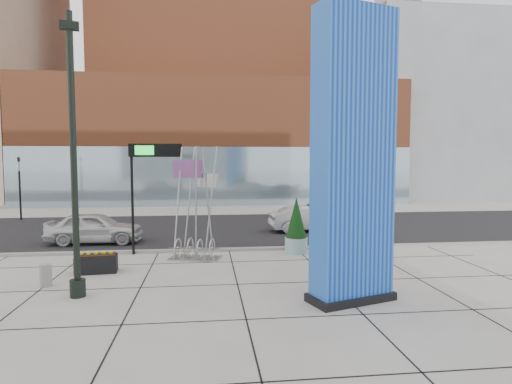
{
  "coord_description": "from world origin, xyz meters",
  "views": [
    {
      "loc": [
        0.05,
        -14.24,
        3.96
      ],
      "look_at": [
        1.94,
        2.0,
        2.7
      ],
      "focal_mm": 30.0,
      "sensor_mm": 36.0,
      "label": 1
    }
  ],
  "objects": [
    {
      "name": "traffic_signal",
      "position": [
        -12.0,
        15.0,
        2.3
      ],
      "size": [
        0.15,
        0.18,
        4.1
      ],
      "color": "black",
      "rests_on": "ground"
    },
    {
      "name": "round_planter_west",
      "position": [
        3.8,
        3.29,
        1.13
      ],
      "size": [
        0.95,
        0.95,
        2.38
      ],
      "color": "#8ABAB2",
      "rests_on": "ground"
    },
    {
      "name": "box_planter_north",
      "position": [
        -3.8,
        1.0,
        0.35
      ],
      "size": [
        1.46,
        0.85,
        0.76
      ],
      "rotation": [
        0.0,
        0.0,
        0.11
      ],
      "color": "black",
      "rests_on": "ground"
    },
    {
      "name": "street_asphalt",
      "position": [
        0.0,
        10.0,
        0.01
      ],
      "size": [
        80.0,
        12.0,
        0.02
      ],
      "primitive_type": "cube",
      "color": "black",
      "rests_on": "ground"
    },
    {
      "name": "overhead_street_sign",
      "position": [
        -2.22,
        3.8,
        3.94
      ],
      "size": [
        2.17,
        0.25,
        4.59
      ],
      "rotation": [
        0.0,
        0.0,
        0.02
      ],
      "color": "black",
      "rests_on": "ground"
    },
    {
      "name": "tower_podium",
      "position": [
        1.0,
        27.0,
        5.5
      ],
      "size": [
        34.0,
        10.0,
        11.0
      ],
      "primitive_type": "cube",
      "color": "#984C2C",
      "rests_on": "ground"
    },
    {
      "name": "public_art_sculpture",
      "position": [
        -0.41,
        2.68,
        1.17
      ],
      "size": [
        2.16,
        1.47,
        4.47
      ],
      "rotation": [
        0.0,
        0.0,
        -0.27
      ],
      "color": "#A5A8A9",
      "rests_on": "ground"
    },
    {
      "name": "ground",
      "position": [
        0.0,
        0.0,
        0.0
      ],
      "size": [
        160.0,
        160.0,
        0.0
      ],
      "primitive_type": "plane",
      "color": "#9E9991",
      "rests_on": "ground"
    },
    {
      "name": "building_grey_parking",
      "position": [
        26.0,
        32.0,
        9.0
      ],
      "size": [
        20.0,
        18.0,
        18.0
      ],
      "primitive_type": "cube",
      "color": "slate",
      "rests_on": "ground"
    },
    {
      "name": "car_silver_mid",
      "position": [
        5.54,
        8.5,
        0.69
      ],
      "size": [
        4.3,
        1.74,
        1.39
      ],
      "primitive_type": "imported",
      "rotation": [
        0.0,
        0.0,
        1.64
      ],
      "color": "#B1B2B9",
      "rests_on": "ground"
    },
    {
      "name": "car_white_west",
      "position": [
        -5.18,
        6.35,
        0.74
      ],
      "size": [
        4.36,
        1.78,
        1.48
      ],
      "primitive_type": "imported",
      "rotation": [
        0.0,
        0.0,
        1.56
      ],
      "color": "silver",
      "rests_on": "ground"
    },
    {
      "name": "round_planter_mid",
      "position": [
        5.01,
        1.8,
        1.23
      ],
      "size": [
        1.04,
        1.04,
        2.6
      ],
      "color": "#8ABAB2",
      "rests_on": "ground"
    },
    {
      "name": "curb_edge",
      "position": [
        0.0,
        4.0,
        0.06
      ],
      "size": [
        80.0,
        0.3,
        0.12
      ],
      "primitive_type": "cube",
      "color": "gray",
      "rests_on": "ground"
    },
    {
      "name": "round_planter_east",
      "position": [
        4.6,
        1.8,
        1.09
      ],
      "size": [
        0.92,
        0.92,
        2.3
      ],
      "color": "#8ABAB2",
      "rests_on": "ground"
    },
    {
      "name": "building_pale_office",
      "position": [
        36.0,
        48.0,
        27.5
      ],
      "size": [
        16.0,
        16.0,
        55.0
      ],
      "primitive_type": "cube",
      "color": "#B2B7BC",
      "rests_on": "ground"
    },
    {
      "name": "lamp_post",
      "position": [
        -3.66,
        -1.67,
        3.28
      ],
      "size": [
        0.54,
        0.44,
        8.02
      ],
      "rotation": [
        0.0,
        0.0,
        0.23
      ],
      "color": "black",
      "rests_on": "ground"
    },
    {
      "name": "car_dark_east",
      "position": [
        7.62,
        13.5,
        0.64
      ],
      "size": [
        4.73,
        2.81,
        1.28
      ],
      "primitive_type": "imported",
      "rotation": [
        0.0,
        0.0,
        -1.81
      ],
      "color": "black",
      "rests_on": "ground"
    },
    {
      "name": "concrete_bollard",
      "position": [
        -4.95,
        -0.51,
        0.35
      ],
      "size": [
        0.36,
        0.36,
        0.7
      ],
      "primitive_type": "cylinder",
      "color": "gray",
      "rests_on": "ground"
    },
    {
      "name": "tower_glass_front",
      "position": [
        1.0,
        22.2,
        2.5
      ],
      "size": [
        34.0,
        0.6,
        5.0
      ],
      "primitive_type": "cube",
      "color": "#8CA5B2",
      "rests_on": "ground"
    },
    {
      "name": "blue_pylon",
      "position": [
        4.04,
        -2.91,
        3.87
      ],
      "size": [
        2.62,
        1.77,
        8.01
      ],
      "rotation": [
        0.0,
        0.0,
        0.32
      ],
      "color": "#0C33B4",
      "rests_on": "ground"
    }
  ]
}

